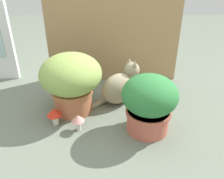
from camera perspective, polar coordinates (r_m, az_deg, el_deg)
The scene contains 7 objects.
ground_plane at distance 1.60m, azimuth -0.97°, elevation -6.05°, with size 6.00×6.00×0.00m, color slate.
cardboard_backdrop at distance 1.89m, azimuth 0.24°, elevation 15.99°, with size 1.04×0.03×0.98m, color tan.
grass_planter at distance 1.55m, azimuth -9.68°, elevation 2.29°, with size 0.40×0.40×0.40m.
leafy_planter at distance 1.39m, azimuth 8.85°, elevation -3.04°, with size 0.32×0.32×0.36m.
cat at distance 1.68m, azimuth 2.09°, elevation 0.75°, with size 0.37×0.29×0.32m.
mushroom_ornament_red at distance 1.52m, azimuth -13.55°, elevation -5.51°, with size 0.09×0.09×0.12m.
mushroom_ornament_pink at distance 1.44m, azimuth -8.14°, elevation -7.05°, with size 0.08×0.08×0.11m.
Camera 1 is at (0.02, -1.30, 0.93)m, focal length 38.39 mm.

